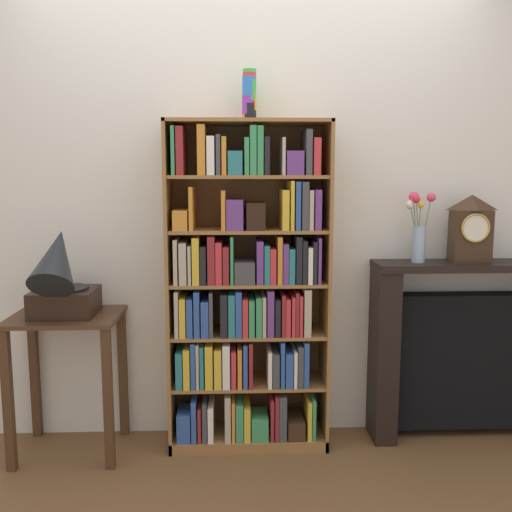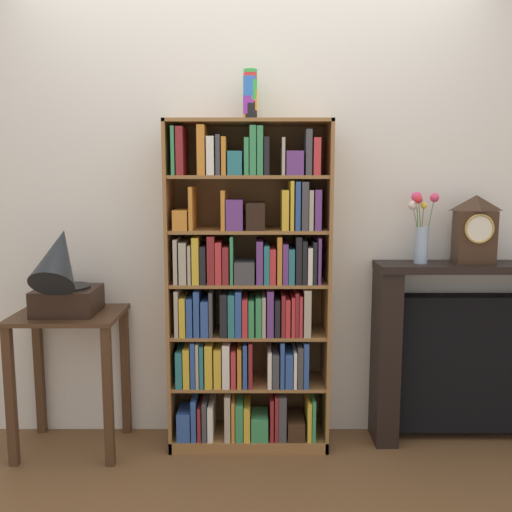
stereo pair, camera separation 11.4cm
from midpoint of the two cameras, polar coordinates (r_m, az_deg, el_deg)
name	(u,v)px [view 2 (the right image)]	position (r m, az deg, el deg)	size (l,w,h in m)	color
ground_plane	(248,451)	(3.23, 0.29, -19.04)	(7.88, 6.40, 0.02)	brown
wall_back	(277,205)	(3.17, 3.15, 5.13)	(4.88, 0.08, 2.60)	silver
bookshelf	(247,299)	(3.03, 0.16, -4.31)	(0.85, 0.31, 1.74)	olive
cup_stack	(250,95)	(3.04, 0.48, 15.82)	(0.07, 0.07, 0.26)	black
side_table_left	(69,350)	(3.18, -17.25, -9.01)	(0.55, 0.44, 0.75)	#472D1C
gramophone	(62,276)	(3.03, -17.92, -1.92)	(0.31, 0.45, 0.51)	black
fireplace_mantel	(478,353)	(3.42, 22.26, -9.04)	(1.15, 0.26, 1.00)	black
mantel_clock	(474,229)	(3.24, 22.02, 2.49)	(0.21, 0.13, 0.36)	#382316
flower_vase	(420,230)	(3.16, 17.19, 2.50)	(0.17, 0.10, 0.38)	#99B2D1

